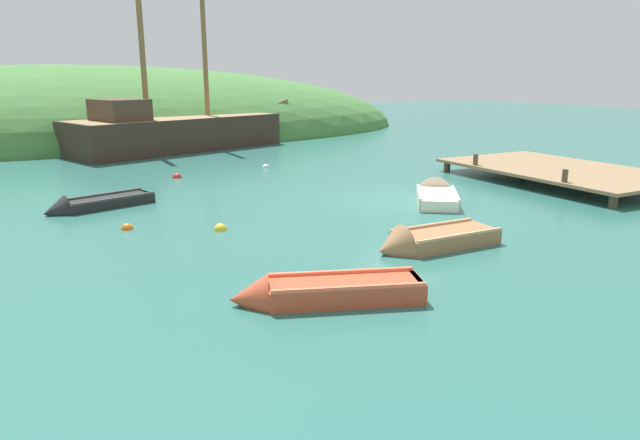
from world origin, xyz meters
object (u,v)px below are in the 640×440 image
rowboat_portside (320,295)px  buoy_yellow (220,230)px  rowboat_near_dock (428,243)px  sailing_ship (175,137)px  rowboat_outer_right (436,197)px  buoy_white (266,168)px  buoy_orange (127,229)px  rowboat_center (93,206)px  buoy_red (177,178)px

rowboat_portside → buoy_yellow: size_ratio=10.40×
rowboat_portside → rowboat_near_dock: rowboat_near_dock is taller
sailing_ship → rowboat_near_dock: bearing=-106.7°
rowboat_outer_right → buoy_white: bearing=49.6°
buoy_yellow → rowboat_near_dock: bearing=-45.3°
buoy_white → buoy_orange: bearing=-133.1°
rowboat_center → buoy_white: 9.61m
rowboat_center → buoy_white: size_ratio=10.88×
buoy_yellow → buoy_white: bearing=60.5°
rowboat_outer_right → buoy_red: (-6.62, 8.67, -0.13)m
rowboat_outer_right → rowboat_near_dock: 5.48m
rowboat_center → buoy_orange: bearing=83.8°
buoy_white → buoy_red: bearing=-170.4°
rowboat_center → buoy_orange: (0.53, -3.06, -0.09)m
buoy_yellow → buoy_orange: bearing=150.2°
rowboat_outer_right → rowboat_center: rowboat_outer_right is taller
rowboat_near_dock → buoy_white: 13.57m
rowboat_near_dock → buoy_white: (1.34, 13.50, -0.13)m
rowboat_portside → rowboat_outer_right: bearing=-122.2°
buoy_red → buoy_orange: bearing=-114.0°
buoy_red → rowboat_near_dock: bearing=-76.9°
buoy_white → buoy_red: 4.38m
buoy_yellow → rowboat_center: bearing=122.7°
rowboat_outer_right → rowboat_center: bearing=103.5°
buoy_red → buoy_yellow: size_ratio=1.11×
sailing_ship → rowboat_near_dock: sailing_ship is taller
sailing_ship → rowboat_near_dock: 21.87m
sailing_ship → rowboat_portside: 23.82m
buoy_orange → rowboat_portside: bearing=-72.1°
sailing_ship → buoy_white: (2.07, -8.35, -0.71)m
buoy_white → buoy_yellow: bearing=-119.5°
rowboat_outer_right → buoy_orange: bearing=118.7°
rowboat_near_dock → buoy_red: rowboat_near_dock is taller
sailing_ship → buoy_yellow: bearing=-119.1°
buoy_white → buoy_red: buoy_red is taller
buoy_red → rowboat_center: bearing=-131.4°
rowboat_center → sailing_ship: bearing=-130.4°
rowboat_near_dock → rowboat_center: (-6.81, 8.42, -0.03)m
rowboat_near_dock → rowboat_center: rowboat_near_dock is taller
rowboat_portside → rowboat_outer_right: (7.62, 5.84, -0.01)m
rowboat_portside → buoy_white: size_ratio=11.37×
rowboat_portside → rowboat_center: rowboat_portside is taller
rowboat_outer_right → rowboat_portside: bearing=163.4°
rowboat_portside → buoy_white: 16.14m
buoy_orange → buoy_yellow: size_ratio=0.93×
rowboat_outer_right → rowboat_center: (-10.45, 4.31, -0.04)m
buoy_yellow → rowboat_portside: bearing=-89.8°
buoy_orange → buoy_white: size_ratio=1.02×
rowboat_portside → buoy_red: rowboat_portside is taller
buoy_orange → sailing_ship: bearing=71.4°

